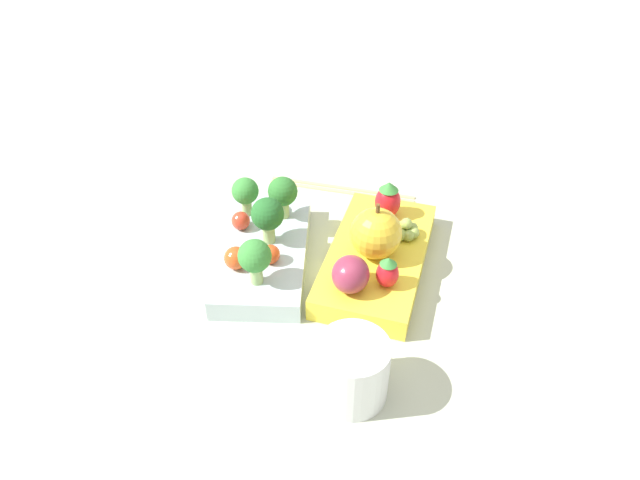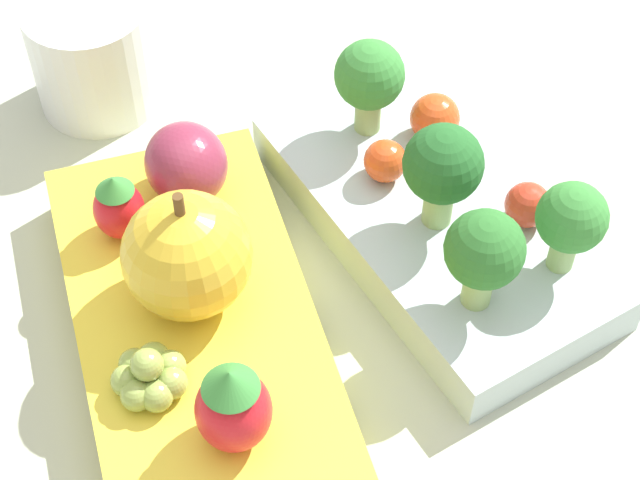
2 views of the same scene
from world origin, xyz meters
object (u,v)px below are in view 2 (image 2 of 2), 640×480
(strawberry_0, at_px, (233,406))
(grape_cluster, at_px, (150,376))
(broccoli_floret_1, at_px, (438,161))
(cherry_tomato_0, at_px, (435,118))
(broccoli_floret_2, at_px, (571,220))
(cherry_tomato_2, at_px, (385,161))
(cherry_tomato_1, at_px, (528,205))
(bento_box_fruit, at_px, (196,326))
(broccoli_floret_3, at_px, (484,252))
(bento_box_savoury, at_px, (435,220))
(strawberry_1, at_px, (118,206))
(plum, at_px, (186,164))
(drinking_cup, at_px, (92,55))
(apple, at_px, (189,261))
(broccoli_floret_0, at_px, (369,78))

(strawberry_0, distance_m, grape_cluster, 0.05)
(broccoli_floret_1, relative_size, cherry_tomato_0, 2.26)
(broccoli_floret_2, bearing_deg, cherry_tomato_2, -147.17)
(cherry_tomato_0, relative_size, cherry_tomato_1, 1.15)
(bento_box_fruit, relative_size, broccoli_floret_3, 3.97)
(bento_box_savoury, bearing_deg, strawberry_0, -57.82)
(cherry_tomato_2, height_order, strawberry_1, strawberry_1)
(broccoli_floret_3, distance_m, cherry_tomato_0, 0.11)
(broccoli_floret_2, bearing_deg, grape_cluster, -92.05)
(plum, height_order, drinking_cup, plum)
(apple, bearing_deg, cherry_tomato_1, 85.21)
(broccoli_floret_2, xyz_separation_m, drinking_cup, (-0.23, -0.17, -0.03))
(broccoli_floret_3, xyz_separation_m, plum, (-0.11, -0.10, -0.01))
(plum, bearing_deg, cherry_tomato_1, 61.70)
(broccoli_floret_0, height_order, strawberry_1, broccoli_floret_0)
(broccoli_floret_2, distance_m, cherry_tomato_0, 0.10)
(bento_box_fruit, xyz_separation_m, strawberry_1, (-0.06, -0.02, 0.03))
(bento_box_savoury, bearing_deg, broccoli_floret_0, -170.23)
(drinking_cup, bearing_deg, plum, 10.21)
(cherry_tomato_1, bearing_deg, drinking_cup, -138.82)
(cherry_tomato_1, distance_m, strawberry_0, 0.18)
(bento_box_fruit, height_order, broccoli_floret_2, broccoli_floret_2)
(broccoli_floret_3, distance_m, cherry_tomato_1, 0.06)
(broccoli_floret_3, bearing_deg, broccoli_floret_2, 94.33)
(broccoli_floret_0, relative_size, strawberry_1, 1.45)
(broccoli_floret_3, relative_size, strawberry_1, 1.47)
(grape_cluster, bearing_deg, cherry_tomato_1, 96.74)
(apple, height_order, plum, apple)
(broccoli_floret_1, height_order, broccoli_floret_3, broccoli_floret_1)
(bento_box_fruit, height_order, broccoli_floret_1, broccoli_floret_1)
(bento_box_fruit, bearing_deg, bento_box_savoury, 97.28)
(broccoli_floret_1, height_order, cherry_tomato_1, broccoli_floret_1)
(cherry_tomato_2, relative_size, grape_cluster, 0.65)
(cherry_tomato_1, relative_size, strawberry_1, 0.60)
(bento_box_fruit, bearing_deg, cherry_tomato_0, 111.59)
(grape_cluster, bearing_deg, broccoli_floret_3, 85.99)
(broccoli_floret_2, relative_size, broccoli_floret_3, 0.92)
(broccoli_floret_2, height_order, strawberry_1, broccoli_floret_2)
(broccoli_floret_3, bearing_deg, cherry_tomato_0, 164.55)
(strawberry_0, xyz_separation_m, grape_cluster, (-0.04, -0.03, -0.02))
(broccoli_floret_2, bearing_deg, apple, -104.82)
(broccoli_floret_1, bearing_deg, cherry_tomato_0, 153.58)
(broccoli_floret_2, relative_size, plum, 1.16)
(broccoli_floret_3, height_order, cherry_tomato_0, broccoli_floret_3)
(broccoli_floret_2, bearing_deg, broccoli_floret_0, -158.07)
(strawberry_0, bearing_deg, bento_box_savoury, 122.18)
(cherry_tomato_0, height_order, drinking_cup, drinking_cup)
(bento_box_savoury, relative_size, broccoli_floret_3, 3.82)
(broccoli_floret_1, bearing_deg, grape_cluster, -74.07)
(broccoli_floret_3, bearing_deg, broccoli_floret_0, -179.56)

